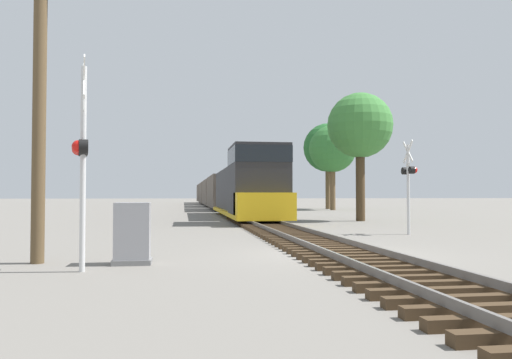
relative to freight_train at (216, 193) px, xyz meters
name	(u,v)px	position (x,y,z in m)	size (l,w,h in m)	color
ground_plane	(337,254)	(0.00, -50.31, -1.88)	(400.00, 400.00, 0.00)	slate
rail_track_bed	(336,249)	(0.00, -50.31, -1.74)	(2.60, 160.00, 0.31)	#42301E
freight_train	(216,193)	(0.00, 0.00, 0.00)	(3.05, 80.25, 4.35)	#232326
crossing_signal_near	(82,152)	(-6.23, -52.47, 0.65)	(0.49, 1.01, 4.50)	silver
crossing_signal_far	(409,177)	(4.97, -44.21, 0.47)	(0.34, 1.00, 3.83)	silver
relay_cabinet	(132,234)	(-5.28, -51.43, -1.17)	(0.88, 0.69, 1.43)	slate
utility_pole	(39,106)	(-7.50, -50.98, 1.84)	(1.80, 0.31, 7.21)	brown
tree_far_right	(360,127)	(6.63, -34.06, 3.93)	(4.01, 4.01, 7.89)	#473521
tree_mid_background	(333,149)	(11.37, -12.88, 4.52)	(4.94, 4.94, 8.91)	brown
tree_deep_background	(328,148)	(11.98, -9.04, 5.02)	(5.47, 5.47, 9.66)	brown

